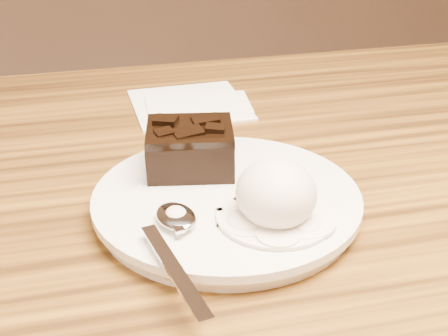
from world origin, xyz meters
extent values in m
cylinder|color=silver|center=(-0.06, -0.03, 0.76)|extent=(0.24, 0.24, 0.02)
cube|color=black|center=(-0.08, 0.02, 0.79)|extent=(0.09, 0.08, 0.04)
ellipsoid|color=silver|center=(-0.03, -0.08, 0.79)|extent=(0.07, 0.07, 0.06)
cylinder|color=white|center=(-0.03, -0.08, 0.77)|extent=(0.10, 0.10, 0.00)
cube|color=white|center=(-0.04, 0.23, 0.75)|extent=(0.14, 0.14, 0.01)
cube|color=black|center=(-0.06, -0.05, 0.77)|extent=(0.01, 0.01, 0.00)
cube|color=black|center=(-0.08, -0.08, 0.77)|extent=(0.01, 0.01, 0.00)
cube|color=black|center=(-0.01, -0.08, 0.77)|extent=(0.01, 0.01, 0.00)
cube|color=black|center=(-0.07, -0.06, 0.77)|extent=(0.01, 0.01, 0.00)
camera|label=1|loc=(-0.17, -0.49, 1.04)|focal=49.36mm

